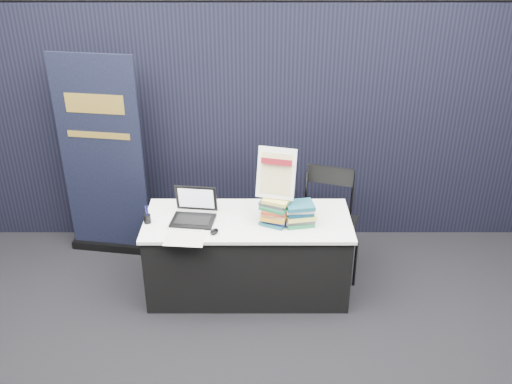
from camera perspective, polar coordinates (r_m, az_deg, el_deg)
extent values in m
plane|color=black|center=(4.95, -0.87, -13.49)|extent=(8.00, 8.00, 0.00)
cube|color=#A7A49E|center=(7.89, -0.56, 16.46)|extent=(8.00, 0.02, 3.50)
cube|color=black|center=(5.72, -0.74, 6.48)|extent=(6.00, 0.08, 2.40)
cube|color=black|center=(5.17, -0.82, -6.47)|extent=(1.76, 0.71, 0.72)
cube|color=white|center=(4.97, -0.85, -2.87)|extent=(1.80, 0.75, 0.03)
cube|color=black|center=(4.95, -6.31, -2.86)|extent=(0.39, 0.30, 0.02)
cube|color=black|center=(4.99, -6.25, -0.76)|extent=(0.37, 0.11, 0.25)
cube|color=silver|center=(4.99, -6.25, -0.80)|extent=(0.31, 0.08, 0.20)
ellipsoid|color=black|center=(4.77, -4.19, -3.96)|extent=(0.09, 0.11, 0.03)
cube|color=beige|center=(4.92, -6.99, -3.21)|extent=(0.32, 0.25, 0.00)
cube|color=silver|center=(4.72, -7.13, -4.69)|extent=(0.34, 0.26, 0.00)
cube|color=white|center=(4.90, -4.73, -3.25)|extent=(0.28, 0.20, 0.00)
cylinder|color=black|center=(4.98, -10.82, -2.65)|extent=(0.08, 0.08, 0.08)
cube|color=#1A5362|center=(4.89, 1.96, -3.01)|extent=(0.27, 0.25, 0.03)
cube|color=navy|center=(4.88, 1.96, -2.70)|extent=(0.27, 0.25, 0.03)
cube|color=#C0851B|center=(4.86, 1.97, -2.38)|extent=(0.27, 0.25, 0.03)
cube|color=beige|center=(4.85, 1.97, -2.07)|extent=(0.27, 0.25, 0.03)
cube|color=#A9361B|center=(4.83, 1.98, -1.75)|extent=(0.27, 0.25, 0.03)
cube|color=#1B683E|center=(4.82, 1.98, -1.43)|extent=(0.27, 0.25, 0.03)
cube|color=#4B4B50|center=(4.80, 1.99, -1.11)|extent=(0.27, 0.25, 0.03)
cube|color=#D7CC56|center=(4.79, 2.00, -0.78)|extent=(0.27, 0.25, 0.03)
cube|color=#1B683E|center=(4.89, 4.36, -3.05)|extent=(0.26, 0.22, 0.03)
cube|color=#4B4B50|center=(4.88, 4.38, -2.70)|extent=(0.26, 0.22, 0.03)
cube|color=#D7CC56|center=(4.86, 4.39, -2.35)|extent=(0.26, 0.22, 0.03)
cube|color=navy|center=(4.84, 4.40, -2.00)|extent=(0.26, 0.22, 0.03)
cube|color=white|center=(4.83, 4.42, -1.64)|extent=(0.26, 0.22, 0.03)
cube|color=#1A5362|center=(4.81, 4.43, -1.29)|extent=(0.26, 0.22, 0.03)
cube|color=black|center=(4.76, 2.01, -0.53)|extent=(0.21, 0.07, 0.02)
cylinder|color=black|center=(4.78, 0.97, 1.26)|extent=(0.04, 0.11, 0.31)
cylinder|color=black|center=(4.78, 3.03, 1.26)|extent=(0.04, 0.11, 0.31)
cube|color=white|center=(4.71, 2.03, 1.88)|extent=(0.34, 0.20, 0.42)
cube|color=beige|center=(4.70, 2.03, 1.84)|extent=(0.27, 0.15, 0.33)
cube|color=maroon|center=(4.66, 2.06, 3.02)|extent=(0.25, 0.08, 0.05)
cube|color=black|center=(6.07, -14.05, -5.33)|extent=(0.87, 0.23, 0.08)
cube|color=black|center=(5.64, -15.11, 3.17)|extent=(0.81, 0.16, 2.03)
cube|color=gold|center=(5.43, -15.87, 8.48)|extent=(0.56, 0.09, 0.18)
cube|color=gold|center=(5.53, -15.47, 5.50)|extent=(0.60, 0.10, 0.06)
cylinder|color=black|center=(5.30, 5.18, -7.09)|extent=(0.02, 0.02, 0.49)
cylinder|color=black|center=(5.36, 9.89, -7.02)|extent=(0.02, 0.02, 0.49)
cylinder|color=black|center=(5.67, 4.82, -4.59)|extent=(0.02, 0.02, 0.49)
cylinder|color=black|center=(5.72, 9.22, -4.55)|extent=(0.02, 0.02, 0.49)
cube|color=black|center=(5.37, 7.45, -3.37)|extent=(0.58, 0.58, 0.04)
cube|color=black|center=(5.36, 7.44, 1.67)|extent=(0.43, 0.16, 0.18)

